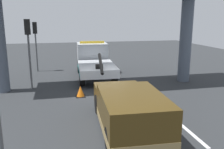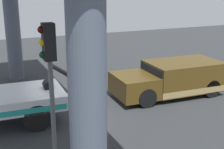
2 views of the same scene
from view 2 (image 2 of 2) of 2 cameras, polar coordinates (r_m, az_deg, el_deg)
name	(u,v)px [view 2 (image 2 of 2)]	position (r m, az deg, el deg)	size (l,w,h in m)	color
ground_plane	(66,114)	(12.87, -8.59, -7.22)	(60.00, 40.00, 0.10)	#2D3033
lane_stripe_west	(159,80)	(17.15, 8.81, -1.06)	(2.60, 0.16, 0.01)	silver
lane_stripe_mid	(53,96)	(14.84, -11.01, -3.90)	(2.60, 0.16, 0.01)	silver
towed_van_green	(172,79)	(14.78, 11.18, -0.83)	(5.30, 2.44, 1.58)	#4C3814
traffic_light_far	(50,70)	(7.61, -11.54, 0.90)	(0.39, 0.32, 4.18)	#515456
traffic_cone_orange	(98,116)	(11.72, -2.65, -7.66)	(0.51, 0.51, 0.61)	orange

